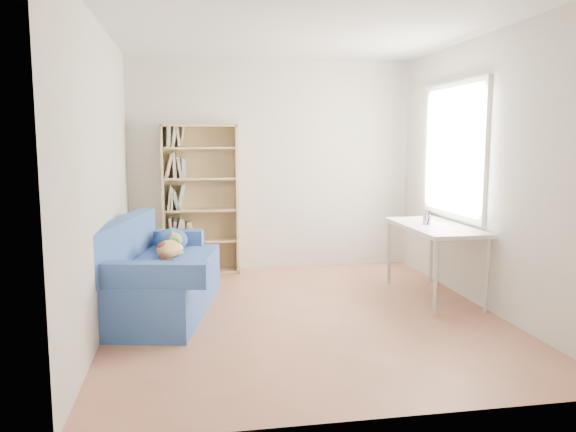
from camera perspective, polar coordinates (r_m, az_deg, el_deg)
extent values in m
plane|color=#9B5F46|center=(5.28, 1.65, -9.99)|extent=(4.00, 4.00, 0.00)
cube|color=silver|center=(7.01, -1.61, 5.19)|extent=(3.50, 0.04, 2.60)
cube|color=silver|center=(3.12, 9.15, 2.02)|extent=(3.50, 0.04, 2.60)
cube|color=silver|center=(4.99, -18.42, 3.81)|extent=(0.04, 4.00, 2.60)
cube|color=silver|center=(5.66, 19.37, 4.18)|extent=(0.04, 4.00, 2.60)
cube|color=white|center=(5.13, 1.76, 18.88)|extent=(3.50, 4.00, 0.04)
cube|color=white|center=(6.18, 16.70, 6.40)|extent=(0.01, 1.20, 1.30)
cube|color=navy|center=(5.46, -12.78, -7.16)|extent=(1.18, 1.92, 0.45)
cube|color=navy|center=(5.39, -16.56, -2.65)|extent=(0.51, 1.79, 0.44)
cube|color=navy|center=(6.18, -12.51, -2.34)|extent=(0.86, 0.32, 0.20)
cube|color=navy|center=(4.59, -13.38, -5.84)|extent=(0.86, 0.32, 0.20)
cube|color=navy|center=(5.40, -12.64, -4.66)|extent=(1.14, 1.78, 0.05)
ellipsoid|color=#2A518A|center=(5.95, -11.74, -2.45)|extent=(0.33, 0.37, 0.25)
ellipsoid|color=#A85813|center=(5.47, -12.05, -3.32)|extent=(0.27, 0.43, 0.17)
ellipsoid|color=silver|center=(5.59, -11.40, -3.28)|extent=(0.15, 0.19, 0.10)
ellipsoid|color=#3E1A10|center=(5.42, -12.39, -3.02)|extent=(0.16, 0.22, 0.08)
sphere|color=#A85813|center=(5.75, -11.76, -2.39)|extent=(0.15, 0.15, 0.15)
cone|color=#A85813|center=(5.78, -11.97, -1.66)|extent=(0.06, 0.07, 0.07)
cone|color=#A85813|center=(5.71, -11.99, -1.77)|extent=(0.06, 0.07, 0.07)
cylinder|color=green|center=(5.69, -11.83, -2.71)|extent=(0.12, 0.05, 0.11)
cylinder|color=#3E1A10|center=(5.25, -12.34, -4.17)|extent=(0.08, 0.16, 0.06)
cube|color=tan|center=(6.81, -12.54, 1.54)|extent=(0.03, 0.28, 1.79)
cube|color=tan|center=(6.83, -5.25, 1.71)|extent=(0.03, 0.28, 1.79)
cube|color=tan|center=(6.77, -9.05, 9.07)|extent=(0.90, 0.28, 0.03)
cube|color=tan|center=(6.95, -8.74, -5.62)|extent=(0.90, 0.28, 0.03)
cube|color=tan|center=(6.94, -8.91, 1.74)|extent=(0.90, 0.02, 1.79)
cube|color=white|center=(5.90, 14.66, -1.09)|extent=(0.61, 1.32, 0.04)
cylinder|color=silver|center=(6.61, 14.35, -3.45)|extent=(0.04, 0.04, 0.71)
cylinder|color=silver|center=(5.54, 19.56, -5.78)|extent=(0.04, 0.04, 0.71)
cylinder|color=silver|center=(6.42, 10.21, -3.66)|extent=(0.04, 0.04, 0.71)
cylinder|color=silver|center=(5.32, 14.77, -6.16)|extent=(0.04, 0.04, 0.71)
cylinder|color=white|center=(5.92, 13.91, -0.38)|extent=(0.08, 0.08, 0.09)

